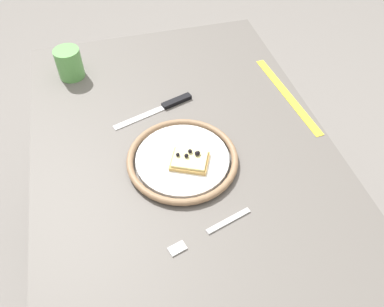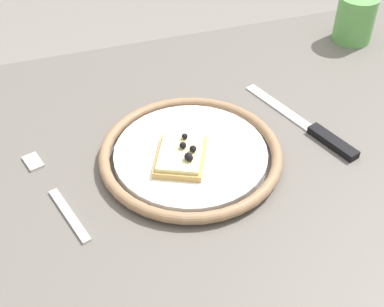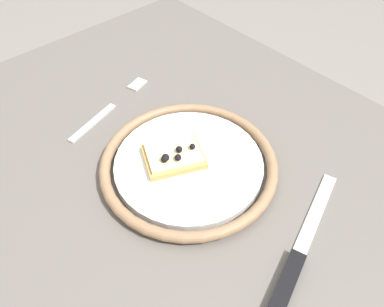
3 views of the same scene
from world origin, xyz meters
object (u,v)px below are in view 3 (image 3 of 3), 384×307
at_px(dining_table, 206,227).
at_px(fork, 111,107).
at_px(pizza_slice_near, 175,154).
at_px(knife, 295,262).
at_px(plate, 189,164).

distance_m(dining_table, fork, 0.28).
relative_size(pizza_slice_near, knife, 0.47).
bearing_deg(knife, fork, -179.51).
bearing_deg(knife, plate, 178.29).
bearing_deg(dining_table, fork, 179.25).
distance_m(plate, knife, 0.21).
height_order(dining_table, plate, plate).
height_order(plate, fork, plate).
bearing_deg(plate, knife, -1.71).
relative_size(plate, knife, 1.17).
distance_m(pizza_slice_near, fork, 0.19).
xyz_separation_m(dining_table, fork, (-0.26, 0.00, 0.09)).
distance_m(dining_table, plate, 0.12).
bearing_deg(knife, pizza_slice_near, -178.99).
relative_size(dining_table, knife, 4.61).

